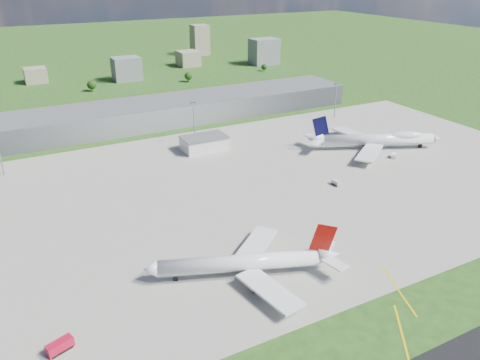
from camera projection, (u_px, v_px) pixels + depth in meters
name	position (u px, v px, depth m)	size (l,w,h in m)	color
ground	(162.00, 129.00, 320.01)	(1400.00, 1400.00, 0.00)	#234816
apron	(252.00, 187.00, 235.57)	(360.00, 190.00, 0.08)	gray
terminal	(154.00, 113.00, 328.97)	(300.00, 42.00, 15.00)	gray
ops_building	(204.00, 144.00, 282.27)	(26.00, 16.00, 8.00)	silver
mast_center	(194.00, 115.00, 288.64)	(3.50, 2.00, 25.90)	gray
mast_east	(336.00, 95.00, 334.93)	(3.50, 2.00, 25.90)	gray
airliner_red_twin	(247.00, 263.00, 166.69)	(68.06, 51.63, 19.37)	white
airliner_blue_quad	(377.00, 140.00, 283.05)	(77.06, 58.45, 21.37)	white
fire_truck	(60.00, 346.00, 134.84)	(8.22, 5.30, 3.43)	#B30C2A
tug_yellow	(218.00, 268.00, 171.38)	(3.91, 4.00, 1.77)	yellow
van_white_near	(336.00, 183.00, 237.51)	(2.44, 5.00, 2.51)	silver
van_white_far	(393.00, 156.00, 271.63)	(5.18, 4.84, 2.51)	white
bldg_cw	(36.00, 75.00, 444.93)	(20.00, 18.00, 14.00)	gray
bldg_c	(127.00, 69.00, 452.76)	(26.00, 20.00, 22.00)	slate
bldg_ce	(188.00, 58.00, 519.90)	(22.00, 24.00, 16.00)	gray
bldg_e	(264.00, 51.00, 526.90)	(30.00, 22.00, 28.00)	slate
bldg_tall_e	(200.00, 40.00, 580.91)	(20.00, 18.00, 36.00)	gray
tree_c	(92.00, 85.00, 413.91)	(8.10, 8.10, 9.90)	#382314
tree_e	(188.00, 76.00, 447.89)	(7.65, 7.65, 9.35)	#382314
tree_far_e	(264.00, 67.00, 494.23)	(6.30, 6.30, 7.70)	#382314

